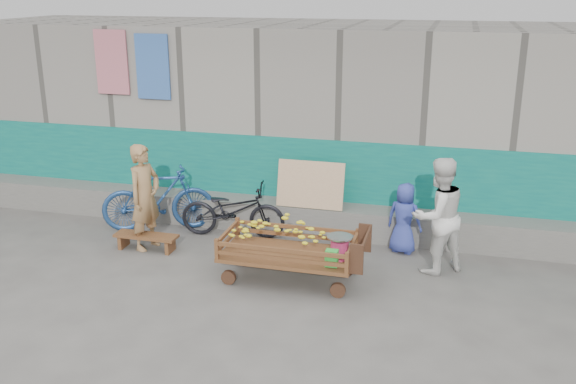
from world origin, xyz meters
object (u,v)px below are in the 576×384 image
(woman, at_px, (438,216))
(bicycle_blue, at_px, (158,198))
(bench, at_px, (146,239))
(bicycle_dark, at_px, (233,210))
(child, at_px, (404,218))
(banana_cart, at_px, (286,241))
(vendor_man, at_px, (145,197))

(woman, distance_m, bicycle_blue, 4.20)
(bench, distance_m, bicycle_dark, 1.33)
(woman, bearing_deg, bench, -33.05)
(bench, height_order, child, child)
(banana_cart, distance_m, bench, 2.26)
(bench, xyz_separation_m, bicycle_blue, (-0.16, 0.76, 0.35))
(vendor_man, xyz_separation_m, woman, (4.02, 0.25, 0.01))
(banana_cart, relative_size, bicycle_dark, 1.18)
(banana_cart, relative_size, bicycle_blue, 1.08)
(bench, relative_size, vendor_man, 0.60)
(child, distance_m, bicycle_blue, 3.70)
(vendor_man, bearing_deg, bicycle_blue, 27.11)
(banana_cart, bearing_deg, bench, 168.47)
(vendor_man, height_order, bicycle_dark, vendor_man)
(woman, xyz_separation_m, bicycle_dark, (-2.98, 0.48, -0.36))
(bicycle_blue, bearing_deg, child, -111.13)
(bicycle_blue, bearing_deg, bicycle_dark, -110.27)
(banana_cart, bearing_deg, woman, 23.17)
(bench, relative_size, bicycle_dark, 0.58)
(child, bearing_deg, woman, 146.47)
(banana_cart, xyz_separation_m, vendor_man, (-2.20, 0.53, 0.23))
(vendor_man, relative_size, bicycle_dark, 0.98)
(vendor_man, bearing_deg, woman, -71.13)
(vendor_man, relative_size, child, 1.50)
(bench, height_order, vendor_man, vendor_man)
(banana_cart, xyz_separation_m, bicycle_dark, (-1.16, 1.26, -0.12))
(child, xyz_separation_m, bicycle_dark, (-2.52, -0.04, -0.10))
(bench, distance_m, woman, 4.06)
(vendor_man, xyz_separation_m, bicycle_dark, (1.04, 0.73, -0.35))
(banana_cart, bearing_deg, child, 43.73)
(woman, distance_m, child, 0.75)
(banana_cart, bearing_deg, vendor_man, 166.45)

